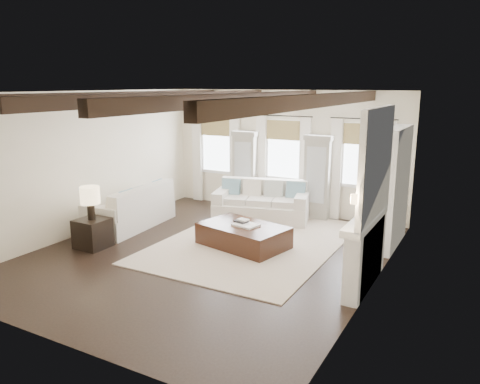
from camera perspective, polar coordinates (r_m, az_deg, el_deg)
The scene contains 15 objects.
ground at distance 9.52m, azimuth -3.85°, elevation -7.57°, with size 7.50×7.50×0.00m, color black.
room_shell at distance 9.44m, azimuth 2.75°, elevation 4.14°, with size 6.54×7.54×3.22m.
area_rug at distance 10.19m, azimuth 1.60°, elevation -6.07°, with size 3.51×4.90×0.02m, color beige.
sofa_back at distance 11.74m, azimuth 2.66°, elevation -1.52°, with size 2.51×1.62×0.99m.
sofa_left at distance 11.45m, azimuth -12.95°, elevation -2.18°, with size 1.23×2.41×1.00m.
ottoman at distance 9.86m, azimuth 0.41°, elevation -5.36°, with size 1.78×1.11×0.47m, color black.
tray at distance 9.74m, azimuth 0.71°, elevation -4.03°, with size 0.50×0.38×0.04m, color white.
book_lower at distance 9.85m, azimuth 0.14°, elevation -3.58°, with size 0.26×0.20×0.04m, color #262628.
book_upper at distance 9.83m, azimuth 0.37°, elevation -3.40°, with size 0.22×0.17×0.03m, color beige.
side_table_front at distance 10.26m, azimuth -17.51°, elevation -4.81°, with size 0.61×0.61×0.61m, color black.
lamp_front at distance 10.06m, azimuth -17.81°, elevation -0.60°, with size 0.40×0.40×0.69m.
side_table_back at distance 12.90m, azimuth 0.59°, elevation -0.65°, with size 0.39×0.39×0.58m, color black.
lamp_back at distance 12.75m, azimuth 0.60°, elevation 2.42°, with size 0.35×0.35×0.60m.
candlestick_near at distance 8.11m, azimuth 13.04°, elevation -9.16°, with size 0.16×0.16×0.79m.
candlestick_far at distance 8.57m, azimuth 13.99°, elevation -7.93°, with size 0.16×0.16×0.81m.
Camera 1 is at (4.83, -7.49, 3.35)m, focal length 35.00 mm.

